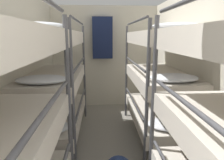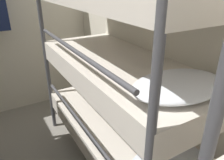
{
  "view_description": "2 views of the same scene",
  "coord_description": "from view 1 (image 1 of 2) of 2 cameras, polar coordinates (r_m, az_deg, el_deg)",
  "views": [
    {
      "loc": [
        -0.11,
        0.47,
        1.63
      ],
      "look_at": [
        0.08,
        3.6,
        0.94
      ],
      "focal_mm": 32.0,
      "sensor_mm": 36.0,
      "label": 1
    },
    {
      "loc": [
        -0.11,
        2.04,
        1.68
      ],
      "look_at": [
        0.71,
        3.43,
        0.94
      ],
      "focal_mm": 35.0,
      "sensor_mm": 36.0,
      "label": 2
    }
  ],
  "objects": [
    {
      "name": "hanging_coat",
      "position": [
        4.49,
        -2.74,
        11.92
      ],
      "size": [
        0.44,
        0.12,
        0.9
      ],
      "color": "#192347"
    },
    {
      "name": "bunk_stack_right_far",
      "position": [
        3.18,
        13.14,
        0.68
      ],
      "size": [
        0.78,
        1.82,
        1.86
      ],
      "color": "#4C4C51",
      "rests_on": "ground_plane"
    },
    {
      "name": "bunk_stack_left_far",
      "position": [
        3.12,
        -16.1,
        0.3
      ],
      "size": [
        0.78,
        1.82,
        1.86
      ],
      "color": "#4C4C51",
      "rests_on": "ground_plane"
    },
    {
      "name": "wall_back",
      "position": [
        4.66,
        -2.16,
        6.46
      ],
      "size": [
        2.48,
        0.06,
        2.29
      ],
      "color": "beige",
      "rests_on": "ground_plane"
    },
    {
      "name": "wall_right",
      "position": [
        2.5,
        28.44,
        -0.3
      ],
      "size": [
        0.06,
        5.19,
        2.29
      ],
      "color": "beige",
      "rests_on": "ground_plane"
    }
  ]
}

